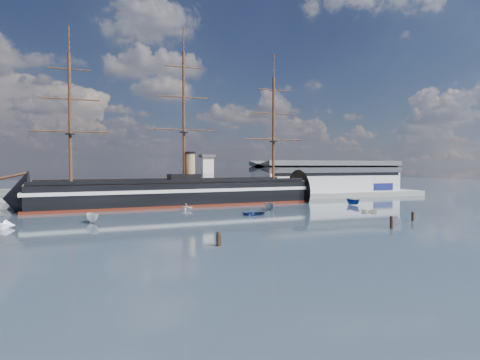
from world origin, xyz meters
name	(u,v)px	position (x,y,z in m)	size (l,w,h in m)	color
ground	(228,211)	(0.00, 40.00, 0.00)	(600.00, 600.00, 0.00)	#2A3540
quay	(223,200)	(10.00, 76.00, 0.00)	(180.00, 18.00, 2.00)	slate
warehouse	(326,177)	(58.00, 80.00, 7.98)	(63.00, 21.00, 11.60)	#B7BABC
quay_tower	(207,174)	(3.00, 73.00, 9.75)	(5.00, 5.00, 15.00)	silver
warship	(173,193)	(-12.12, 60.00, 4.04)	(113.35, 21.70, 53.94)	black
motorboat_a	(93,223)	(-36.60, 27.89, 0.00)	(6.92, 2.54, 2.77)	white
motorboat_b	(254,215)	(3.12, 28.03, 0.00)	(3.74, 1.50, 1.74)	navy
motorboat_c	(270,210)	(12.17, 37.79, 0.00)	(6.52, 2.39, 2.61)	slate
motorboat_d	(187,210)	(-10.81, 45.65, 0.00)	(5.78, 2.51, 2.12)	silver
motorboat_e	(370,212)	(36.29, 23.65, 0.00)	(2.77, 1.11, 1.29)	#F1EBCA
motorboat_f	(353,205)	(44.16, 41.86, 0.00)	(6.40, 2.35, 2.56)	navy
piling_near_left	(218,246)	(-17.75, -7.15, 0.00)	(0.64, 0.64, 2.98)	black
piling_near_right	(391,229)	(20.79, -2.70, 0.00)	(0.64, 0.64, 3.28)	black
piling_far_right	(413,221)	(34.13, 5.40, 0.00)	(0.64, 0.64, 2.76)	black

